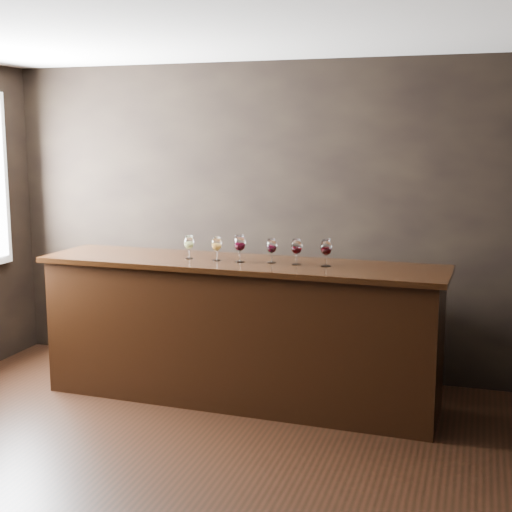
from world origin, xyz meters
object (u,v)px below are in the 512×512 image
(glass_red_a, at_px, (240,244))
(bar_counter, at_px, (239,334))
(glass_amber, at_px, (216,244))
(glass_red_c, at_px, (297,247))
(back_bar_shelf, at_px, (258,331))
(glass_red_d, at_px, (326,248))
(glass_white, at_px, (189,243))
(glass_red_b, at_px, (272,246))

(glass_red_a, bearing_deg, bar_counter, 123.66)
(glass_amber, relative_size, glass_red_c, 0.95)
(glass_red_a, bearing_deg, back_bar_shelf, 94.74)
(glass_red_c, bearing_deg, glass_red_d, -0.69)
(back_bar_shelf, height_order, glass_red_a, glass_red_a)
(bar_counter, bearing_deg, glass_red_a, -54.70)
(glass_red_a, xyz_separation_m, glass_red_d, (0.69, 0.02, -0.00))
(glass_white, relative_size, glass_red_a, 0.88)
(bar_counter, distance_m, glass_red_c, 0.88)
(bar_counter, relative_size, glass_amber, 16.58)
(glass_red_a, distance_m, glass_red_c, 0.46)
(glass_red_d, bearing_deg, glass_red_b, 177.34)
(glass_red_d, bearing_deg, glass_white, -179.96)
(bar_counter, bearing_deg, glass_amber, -174.56)
(back_bar_shelf, bearing_deg, glass_amber, -102.71)
(back_bar_shelf, relative_size, glass_red_b, 11.93)
(glass_amber, bearing_deg, glass_white, 177.61)
(bar_counter, relative_size, glass_red_a, 14.72)
(back_bar_shelf, relative_size, glass_amber, 11.94)
(glass_red_d, bearing_deg, glass_red_c, 179.31)
(glass_red_c, bearing_deg, glass_amber, -178.80)
(bar_counter, height_order, glass_red_d, glass_red_d)
(glass_white, height_order, glass_amber, glass_amber)
(glass_white, height_order, glass_red_a, glass_red_a)
(back_bar_shelf, height_order, glass_red_c, glass_red_c)
(glass_red_b, relative_size, glass_red_d, 0.92)
(glass_red_c, bearing_deg, glass_red_b, 175.13)
(glass_red_b, bearing_deg, glass_red_a, -170.50)
(bar_counter, bearing_deg, back_bar_shelf, 95.19)
(glass_red_b, bearing_deg, glass_white, -178.25)
(bar_counter, relative_size, glass_red_c, 15.71)
(back_bar_shelf, bearing_deg, glass_red_b, -63.77)
(back_bar_shelf, xyz_separation_m, glass_white, (-0.39, -0.64, 0.87))
(glass_red_a, distance_m, glass_red_d, 0.69)
(back_bar_shelf, distance_m, glass_red_a, 1.11)
(glass_amber, distance_m, glass_red_b, 0.45)
(glass_red_d, bearing_deg, glass_amber, -179.30)
(back_bar_shelf, height_order, glass_red_b, glass_red_b)
(back_bar_shelf, distance_m, glass_amber, 1.10)
(glass_amber, bearing_deg, glass_red_d, 0.70)
(back_bar_shelf, distance_m, glass_red_d, 1.32)
(bar_counter, height_order, glass_red_a, glass_red_a)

